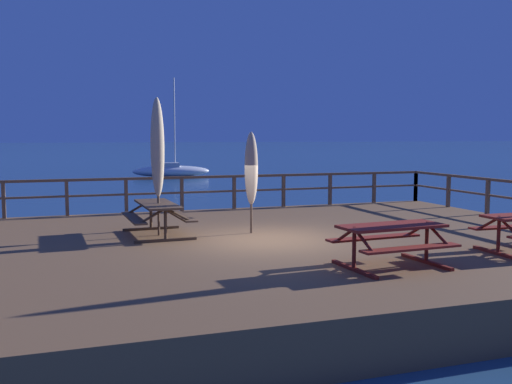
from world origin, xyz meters
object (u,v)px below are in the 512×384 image
(picnic_table_mid_centre, at_px, (158,212))
(patio_umbrella_short_back, at_px, (158,148))
(sailboat_distant, at_px, (171,171))
(patio_umbrella_short_front, at_px, (251,169))
(picnic_table_back_left, at_px, (392,236))

(picnic_table_mid_centre, distance_m, patio_umbrella_short_back, 1.49)
(sailboat_distant, bearing_deg, patio_umbrella_short_back, -100.95)
(picnic_table_mid_centre, xyz_separation_m, sailboat_distant, (6.08, 31.31, -0.91))
(patio_umbrella_short_back, height_order, sailboat_distant, sailboat_distant)
(patio_umbrella_short_front, bearing_deg, patio_umbrella_short_back, 169.63)
(patio_umbrella_short_front, bearing_deg, picnic_table_back_left, -73.97)
(picnic_table_mid_centre, bearing_deg, patio_umbrella_short_back, -20.65)
(picnic_table_mid_centre, height_order, patio_umbrella_short_back, patio_umbrella_short_back)
(picnic_table_back_left, xyz_separation_m, patio_umbrella_short_front, (-1.22, 4.25, 0.99))
(picnic_table_back_left, bearing_deg, patio_umbrella_short_front, 106.03)
(patio_umbrella_short_back, relative_size, sailboat_distant, 0.42)
(patio_umbrella_short_front, bearing_deg, picnic_table_mid_centre, 169.53)
(picnic_table_back_left, distance_m, patio_umbrella_short_back, 5.95)
(patio_umbrella_short_front, height_order, patio_umbrella_short_back, patio_umbrella_short_back)
(picnic_table_mid_centre, distance_m, sailboat_distant, 31.91)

